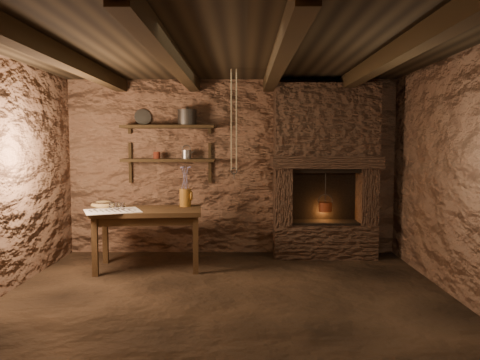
{
  "coord_description": "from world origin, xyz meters",
  "views": [
    {
      "loc": [
        0.16,
        -4.47,
        1.51
      ],
      "look_at": [
        0.12,
        0.9,
        1.1
      ],
      "focal_mm": 35.0,
      "sensor_mm": 36.0,
      "label": 1
    }
  ],
  "objects_px": {
    "work_table": "(148,236)",
    "iron_stockpot": "(187,118)",
    "red_pot": "(325,206)",
    "wooden_bowl": "(103,205)",
    "stoneware_jug": "(186,189)"
  },
  "relations": [
    {
      "from": "work_table",
      "to": "red_pot",
      "type": "height_order",
      "value": "red_pot"
    },
    {
      "from": "work_table",
      "to": "stoneware_jug",
      "type": "bearing_deg",
      "value": 24.83
    },
    {
      "from": "iron_stockpot",
      "to": "red_pot",
      "type": "relative_size",
      "value": 0.47
    },
    {
      "from": "wooden_bowl",
      "to": "iron_stockpot",
      "type": "distance_m",
      "value": 1.58
    },
    {
      "from": "stoneware_jug",
      "to": "wooden_bowl",
      "type": "distance_m",
      "value": 1.03
    },
    {
      "from": "work_table",
      "to": "wooden_bowl",
      "type": "distance_m",
      "value": 0.7
    },
    {
      "from": "work_table",
      "to": "iron_stockpot",
      "type": "bearing_deg",
      "value": 54.32
    },
    {
      "from": "stoneware_jug",
      "to": "work_table",
      "type": "bearing_deg",
      "value": -156.8
    },
    {
      "from": "stoneware_jug",
      "to": "red_pot",
      "type": "bearing_deg",
      "value": 2.87
    },
    {
      "from": "wooden_bowl",
      "to": "iron_stockpot",
      "type": "xyz_separation_m",
      "value": [
        0.98,
        0.57,
        1.1
      ]
    },
    {
      "from": "work_table",
      "to": "red_pot",
      "type": "relative_size",
      "value": 2.48
    },
    {
      "from": "red_pot",
      "to": "wooden_bowl",
      "type": "bearing_deg",
      "value": -170.91
    },
    {
      "from": "wooden_bowl",
      "to": "iron_stockpot",
      "type": "bearing_deg",
      "value": 30.26
    },
    {
      "from": "work_table",
      "to": "stoneware_jug",
      "type": "distance_m",
      "value": 0.75
    },
    {
      "from": "iron_stockpot",
      "to": "red_pot",
      "type": "xyz_separation_m",
      "value": [
        1.85,
        -0.12,
        -1.17
      ]
    }
  ]
}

